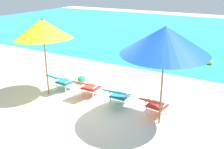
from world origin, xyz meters
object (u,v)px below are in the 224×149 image
at_px(beach_umbrella_left, 43,29).
at_px(lounge_chair_near_right, 117,94).
at_px(swim_buoy, 194,60).
at_px(beach_ball, 82,80).
at_px(lounge_chair_far_right, 154,104).
at_px(lounge_chair_far_left, 61,80).
at_px(lounge_chair_near_left, 88,86).
at_px(beach_umbrella_right, 165,40).

bearing_deg(beach_umbrella_left, lounge_chair_near_right, 8.70).
height_order(lounge_chair_near_right, beach_umbrella_left, beach_umbrella_left).
xyz_separation_m(swim_buoy, beach_ball, (-3.01, -4.71, 0.05)).
relative_size(lounge_chair_far_right, beach_ball, 3.11).
height_order(lounge_chair_far_left, lounge_chair_far_right, same).
height_order(lounge_chair_far_left, lounge_chair_near_left, same).
bearing_deg(beach_umbrella_right, lounge_chair_near_left, 171.37).
relative_size(lounge_chair_far_right, beach_umbrella_left, 0.36).
distance_m(lounge_chair_near_left, lounge_chair_near_right, 1.14).
bearing_deg(beach_umbrella_right, swim_buoy, 94.48).
bearing_deg(lounge_chair_far_right, beach_ball, 162.94).
xyz_separation_m(beach_umbrella_right, beach_ball, (-3.48, 1.26, -2.12)).
distance_m(swim_buoy, lounge_chair_far_right, 5.71).
relative_size(beach_umbrella_left, beach_ball, 8.54).
distance_m(lounge_chair_far_left, lounge_chair_near_left, 1.07).
bearing_deg(lounge_chair_near_right, beach_umbrella_left, -171.30).
distance_m(lounge_chair_far_right, beach_umbrella_left, 4.06).
bearing_deg(beach_umbrella_right, lounge_chair_far_left, 174.42).
bearing_deg(beach_umbrella_left, lounge_chair_far_left, 61.69).
distance_m(lounge_chair_far_left, beach_umbrella_right, 4.12).
bearing_deg(lounge_chair_far_right, lounge_chair_far_left, 178.49).
xyz_separation_m(lounge_chair_far_right, beach_umbrella_left, (-3.63, -0.33, 1.79)).
bearing_deg(beach_umbrella_left, lounge_chair_near_left, 19.37).
bearing_deg(beach_umbrella_left, beach_ball, 73.14).
bearing_deg(lounge_chair_near_left, beach_ball, 135.97).
bearing_deg(lounge_chair_near_right, lounge_chair_far_left, 178.73).
bearing_deg(lounge_chair_near_right, beach_umbrella_right, -11.99).
xyz_separation_m(beach_umbrella_left, beach_ball, (0.40, 1.32, -2.04)).
xyz_separation_m(lounge_chair_far_left, beach_umbrella_right, (3.66, -0.36, 1.87)).
xyz_separation_m(lounge_chair_far_left, beach_ball, (0.17, 0.90, -0.25)).
height_order(swim_buoy, beach_umbrella_right, beach_umbrella_right).
height_order(beach_umbrella_left, beach_ball, beach_umbrella_left).
bearing_deg(lounge_chair_near_left, lounge_chair_near_right, -4.23).
xyz_separation_m(lounge_chair_far_left, beach_umbrella_left, (-0.23, -0.42, 1.79)).
xyz_separation_m(lounge_chair_far_right, beach_umbrella_right, (0.26, -0.27, 1.87)).
distance_m(swim_buoy, lounge_chair_near_right, 5.75).
height_order(beach_umbrella_left, beach_umbrella_right, beach_umbrella_right).
distance_m(lounge_chair_near_left, beach_ball, 1.27).
bearing_deg(lounge_chair_near_right, lounge_chair_near_left, 175.77).
xyz_separation_m(swim_buoy, beach_umbrella_right, (0.47, -5.97, 2.17)).
distance_m(lounge_chair_far_left, beach_umbrella_left, 1.85).
xyz_separation_m(lounge_chair_near_right, beach_umbrella_left, (-2.43, -0.37, 1.79)).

